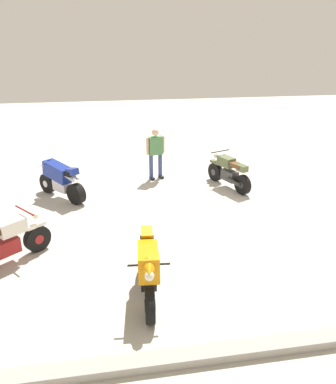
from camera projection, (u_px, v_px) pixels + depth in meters
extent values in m
plane|color=#B7B2A8|center=(191.00, 219.00, 9.97)|extent=(40.00, 40.00, 0.00)
cube|color=#9C978F|center=(258.00, 348.00, 5.75)|extent=(14.00, 0.30, 0.15)
cylinder|color=black|center=(37.00, 238.00, 8.39)|extent=(0.56, 0.51, 0.60)
cylinder|color=maroon|center=(37.00, 238.00, 8.39)|extent=(0.28, 0.27, 0.21)
cube|color=maroon|center=(5.00, 247.00, 7.85)|extent=(0.61, 0.57, 0.32)
cube|color=white|center=(11.00, 227.00, 7.83)|extent=(0.64, 0.60, 0.30)
cube|color=white|center=(35.00, 225.00, 8.26)|extent=(0.44, 0.40, 0.08)
cylinder|color=maroon|center=(24.00, 210.00, 7.97)|extent=(0.47, 0.56, 0.04)
sphere|color=silver|center=(35.00, 216.00, 8.20)|extent=(0.16, 0.16, 0.16)
cylinder|color=black|center=(150.00, 306.00, 6.30)|extent=(0.21, 0.61, 0.60)
cylinder|color=black|center=(147.00, 261.00, 7.55)|extent=(0.27, 0.62, 0.60)
cylinder|color=black|center=(150.00, 306.00, 6.30)|extent=(0.20, 0.22, 0.21)
cylinder|color=black|center=(147.00, 261.00, 7.55)|extent=(0.20, 0.22, 0.21)
cube|color=black|center=(148.00, 275.00, 6.93)|extent=(0.33, 0.58, 0.32)
cube|color=orange|center=(148.00, 261.00, 6.64)|extent=(0.44, 1.01, 0.57)
cone|color=orange|center=(149.00, 271.00, 6.10)|extent=(0.37, 0.38, 0.39)
cube|color=black|center=(147.00, 246.00, 6.98)|extent=(0.31, 0.62, 0.12)
cube|color=orange|center=(147.00, 234.00, 7.23)|extent=(0.25, 0.36, 0.23)
cylinder|color=black|center=(143.00, 244.00, 7.24)|extent=(0.12, 0.40, 0.17)
cylinder|color=black|center=(151.00, 243.00, 7.26)|extent=(0.12, 0.40, 0.17)
cylinder|color=black|center=(149.00, 265.00, 6.23)|extent=(0.70, 0.09, 0.04)
sphere|color=silver|center=(149.00, 276.00, 6.05)|extent=(0.16, 0.16, 0.16)
cylinder|color=black|center=(215.00, 172.00, 12.49)|extent=(0.37, 0.62, 0.60)
cylinder|color=black|center=(243.00, 185.00, 11.41)|extent=(0.37, 0.62, 0.60)
cylinder|color=#333333|center=(215.00, 172.00, 12.49)|extent=(0.24, 0.26, 0.21)
cylinder|color=#333333|center=(243.00, 185.00, 11.41)|extent=(0.24, 0.26, 0.21)
cube|color=#333333|center=(230.00, 175.00, 11.87)|extent=(0.46, 0.62, 0.32)
cube|color=#515B38|center=(226.00, 162.00, 11.88)|extent=(0.50, 0.64, 0.30)
cube|color=#515B38|center=(216.00, 162.00, 12.36)|extent=(0.31, 0.47, 0.08)
cube|color=brown|center=(236.00, 165.00, 11.51)|extent=(0.46, 0.65, 0.12)
cube|color=#515B38|center=(242.00, 168.00, 11.28)|extent=(0.32, 0.38, 0.18)
cylinder|color=#333333|center=(233.00, 182.00, 11.49)|extent=(0.30, 0.56, 0.16)
cylinder|color=#333333|center=(220.00, 151.00, 12.05)|extent=(0.67, 0.29, 0.04)
sphere|color=silver|center=(216.00, 156.00, 12.30)|extent=(0.16, 0.16, 0.16)
cylinder|color=black|center=(48.00, 183.00, 11.53)|extent=(0.52, 0.55, 0.60)
cylinder|color=black|center=(76.00, 194.00, 10.75)|extent=(0.57, 0.59, 0.60)
cylinder|color=silver|center=(48.00, 183.00, 11.53)|extent=(0.27, 0.28, 0.21)
cylinder|color=silver|center=(76.00, 194.00, 10.75)|extent=(0.27, 0.28, 0.21)
cube|color=silver|center=(62.00, 186.00, 11.07)|extent=(0.58, 0.60, 0.32)
cube|color=navy|center=(57.00, 172.00, 11.01)|extent=(0.93, 0.97, 0.57)
cone|color=navy|center=(46.00, 163.00, 11.25)|extent=(0.49, 0.49, 0.39)
cube|color=black|center=(66.00, 172.00, 10.75)|extent=(0.60, 0.62, 0.12)
cube|color=navy|center=(72.00, 172.00, 10.55)|extent=(0.40, 0.40, 0.23)
cylinder|color=silver|center=(74.00, 177.00, 10.70)|extent=(0.33, 0.35, 0.17)
cylinder|color=silver|center=(70.00, 178.00, 10.59)|extent=(0.33, 0.35, 0.17)
cylinder|color=silver|center=(49.00, 163.00, 11.16)|extent=(0.54, 0.50, 0.04)
sphere|color=silver|center=(45.00, 164.00, 11.31)|extent=(0.16, 0.16, 0.16)
cylinder|color=#384772|center=(151.00, 167.00, 12.59)|extent=(0.16, 0.16, 0.83)
cube|color=black|center=(152.00, 178.00, 12.68)|extent=(0.17, 0.28, 0.08)
cylinder|color=#384772|center=(160.00, 166.00, 12.72)|extent=(0.16, 0.16, 0.83)
cube|color=black|center=(161.00, 177.00, 12.81)|extent=(0.17, 0.28, 0.08)
cube|color=#4C7F4C|center=(155.00, 146.00, 12.38)|extent=(0.51, 0.34, 0.59)
cylinder|color=#D8AD8C|center=(148.00, 146.00, 12.26)|extent=(0.11, 0.11, 0.56)
cylinder|color=#D8AD8C|center=(163.00, 144.00, 12.49)|extent=(0.11, 0.11, 0.56)
sphere|color=#D8AD8C|center=(155.00, 132.00, 12.21)|extent=(0.23, 0.23, 0.23)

